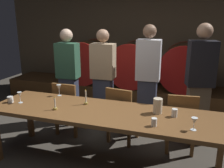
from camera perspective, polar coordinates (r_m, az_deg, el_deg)
The scene contains 22 objects.
back_wall at distance 5.68m, azimuth 6.79°, elevation 11.44°, with size 6.67×0.24×2.91m, color brown.
barrel_shelf at distance 5.39m, azimuth 5.20°, elevation -2.28°, with size 6.00×0.90×0.41m, color brown.
wine_barrel_left at distance 5.56m, azimuth -5.60°, elevation 5.44°, with size 0.95×0.88×0.95m.
wine_barrel_center at distance 5.23m, azimuth 5.16°, elevation 4.80°, with size 0.95×0.88×0.95m.
wine_barrel_right at distance 5.10m, azimuth 16.80°, elevation 3.92°, with size 0.95×0.88×0.95m.
dining_table at distance 2.99m, azimuth -1.62°, elevation -7.62°, with size 2.97×0.83×0.75m.
chair_left at distance 3.92m, azimuth -10.44°, elevation -5.12°, with size 0.41×0.41×0.88m.
chair_center at distance 3.60m, azimuth 2.26°, elevation -6.79°, with size 0.45×0.45×0.88m.
chair_right at distance 3.48m, azimuth 16.14°, elevation -8.27°, with size 0.44×0.44×0.88m.
guest_far_left at distance 4.31m, azimuth -10.41°, elevation 2.01°, with size 0.39×0.26×1.68m.
guest_center_left at distance 3.94m, azimuth -2.12°, elevation 0.96°, with size 0.39×0.26×1.69m.
guest_center_right at distance 3.95m, azimuth 8.54°, elevation 1.48°, with size 0.39×0.25×1.76m.
guest_far_right at distance 3.68m, azimuth 20.16°, elevation -0.05°, with size 0.43×0.32×1.79m.
candle_left at distance 3.07m, azimuth -13.44°, elevation -5.17°, with size 0.05×0.05×0.18m.
candle_right at distance 3.19m, azimuth -6.27°, elevation -3.80°, with size 0.05×0.05×0.22m.
pitcher at distance 2.92m, azimuth 10.87°, elevation -5.15°, with size 0.11×0.11×0.18m.
wine_glass_left at distance 3.44m, azimuth -21.19°, elevation -2.45°, with size 0.06×0.06×0.15m.
wine_glass_center at distance 3.58m, azimuth -12.57°, elevation -0.85°, with size 0.07×0.07×0.17m.
wine_glass_right at distance 2.59m, azimuth 19.06°, elevation -8.43°, with size 0.07×0.07×0.14m.
cup_left at distance 3.52m, azimuth -23.14°, elevation -3.43°, with size 0.08×0.08×0.08m, color white.
cup_center at distance 2.60m, azimuth 10.02°, elevation -8.96°, with size 0.06×0.06×0.09m, color white.
cup_right at distance 2.88m, azimuth 14.71°, elevation -6.67°, with size 0.07×0.07×0.10m, color white.
Camera 1 is at (1.12, -2.37, 1.87)m, focal length 38.25 mm.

